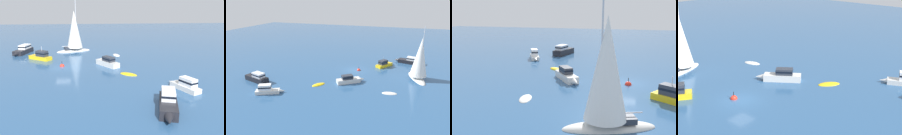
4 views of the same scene
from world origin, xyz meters
The scene contains 6 objects.
ground_plane centered at (0.00, 0.00, 0.00)m, with size 160.00×160.00×0.00m, color #2D5684.
powerboat_1 centered at (7.65, 0.69, 0.68)m, with size 4.46×5.65×1.71m.
tender centered at (10.68, -4.94, 0.00)m, with size 3.09×2.76×0.48m.
yacht centered at (1.22, 14.07, 4.10)m, with size 7.94×4.60×11.95m.
dinghy centered at (10.16, 8.97, 0.00)m, with size 1.73×2.91×0.39m.
channel_buoy centered at (-0.21, 0.92, 0.00)m, with size 0.84×0.84×1.31m.
Camera 4 is at (-22.05, -26.54, 15.81)m, focal length 52.12 mm.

